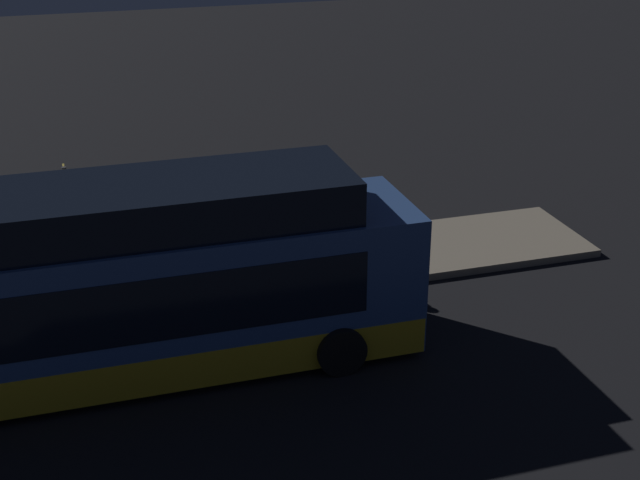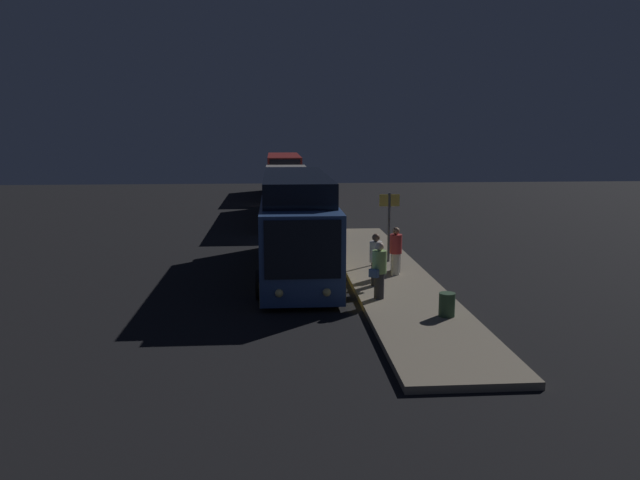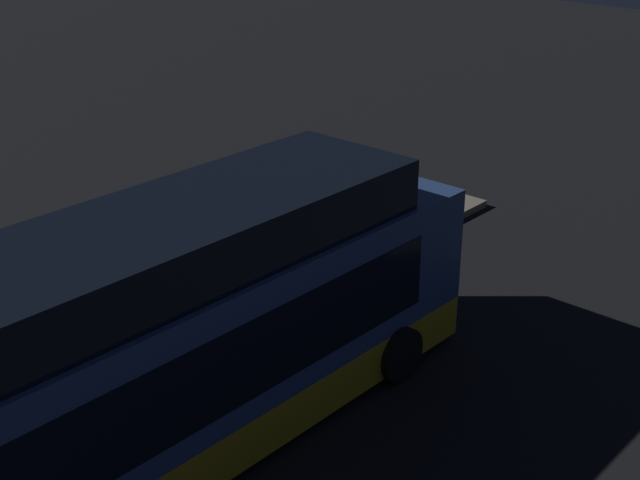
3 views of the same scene
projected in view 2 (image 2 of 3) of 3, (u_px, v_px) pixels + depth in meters
The scene contains 11 objects.
ground at pixel (302, 278), 22.05m from camera, with size 80.00×80.00×0.00m, color black.
platform at pixel (386, 275), 22.26m from camera, with size 20.00×2.87×0.18m.
bus_lead at pixel (296, 229), 22.79m from camera, with size 10.57×2.77×3.59m.
bus_second at pixel (288, 195), 36.54m from camera, with size 11.99×2.89×2.86m.
bus_third at pixel (284, 176), 49.43m from camera, with size 10.82×2.76×3.24m.
passenger_boarding at pixel (379, 269), 18.60m from camera, with size 0.69×0.66×1.73m.
passenger_waiting at pixel (396, 250), 21.69m from camera, with size 0.48×0.48×1.68m.
passenger_with_bags at pixel (376, 258), 20.18m from camera, with size 0.64×0.50×1.71m.
suitcase at pixel (395, 262), 22.29m from camera, with size 0.40×0.27×0.96m.
sign_post at pixel (389, 218), 23.78m from camera, with size 0.10×0.77×2.65m.
trash_bin at pixel (447, 305), 16.92m from camera, with size 0.44×0.44×0.65m.
Camera 2 is at (21.47, -0.93, 5.18)m, focal length 35.00 mm.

